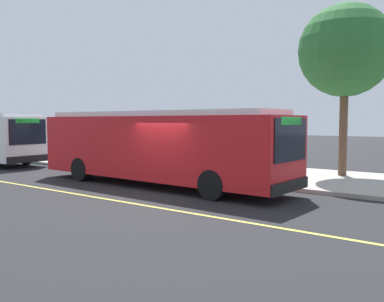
{
  "coord_description": "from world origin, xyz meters",
  "views": [
    {
      "loc": [
        9.65,
        -11.34,
        2.58
      ],
      "look_at": [
        -0.05,
        1.59,
        1.4
      ],
      "focal_mm": 38.95,
      "sensor_mm": 36.0,
      "label": 1
    }
  ],
  "objects": [
    {
      "name": "ground_plane",
      "position": [
        0.0,
        0.0,
        0.0
      ],
      "size": [
        120.0,
        120.0,
        0.0
      ],
      "primitive_type": "plane",
      "color": "#232326"
    },
    {
      "name": "sidewalk_curb",
      "position": [
        0.0,
        6.0,
        0.07
      ],
      "size": [
        44.0,
        6.4,
        0.15
      ],
      "primitive_type": "cube",
      "color": "#A8A399",
      "rests_on": "ground_plane"
    },
    {
      "name": "lane_stripe_center",
      "position": [
        0.0,
        -2.2,
        0.0
      ],
      "size": [
        36.0,
        0.14,
        0.01
      ],
      "primitive_type": "cube",
      "color": "#E0D64C",
      "rests_on": "ground_plane"
    },
    {
      "name": "transit_bus_main",
      "position": [
        -1.33,
        1.01,
        1.62
      ],
      "size": [
        11.53,
        2.92,
        2.95
      ],
      "color": "red",
      "rests_on": "ground_plane"
    },
    {
      "name": "bus_shelter",
      "position": [
        -4.15,
        6.13,
        1.92
      ],
      "size": [
        2.9,
        1.6,
        2.48
      ],
      "color": "#333338",
      "rests_on": "sidewalk_curb"
    },
    {
      "name": "waiting_bench",
      "position": [
        -4.05,
        6.27,
        0.63
      ],
      "size": [
        1.6,
        0.48,
        0.95
      ],
      "color": "brown",
      "rests_on": "sidewalk_curb"
    },
    {
      "name": "route_sign_post",
      "position": [
        -1.73,
        3.79,
        1.96
      ],
      "size": [
        0.44,
        0.08,
        2.8
      ],
      "color": "#333338",
      "rests_on": "sidewalk_curb"
    },
    {
      "name": "street_tree_near_shelter",
      "position": [
        3.95,
        7.4,
        5.61
      ],
      "size": [
        4.05,
        4.05,
        7.51
      ],
      "color": "brown",
      "rests_on": "sidewalk_curb"
    }
  ]
}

